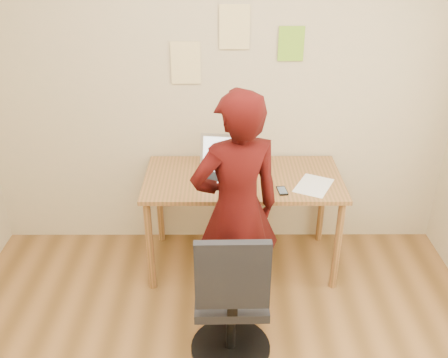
{
  "coord_description": "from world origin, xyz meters",
  "views": [
    {
      "loc": [
        0.03,
        -1.76,
        2.37
      ],
      "look_at": [
        0.04,
        0.95,
        0.95
      ],
      "focal_mm": 40.0,
      "sensor_mm": 36.0,
      "label": 1
    }
  ],
  "objects_px": {
    "desk": "(243,188)",
    "person": "(236,211)",
    "phone": "(282,191)",
    "laptop": "(223,169)",
    "office_chair": "(231,306)"
  },
  "relations": [
    {
      "from": "desk",
      "to": "person",
      "type": "relative_size",
      "value": 0.9
    },
    {
      "from": "desk",
      "to": "phone",
      "type": "distance_m",
      "value": 0.34
    },
    {
      "from": "laptop",
      "to": "person",
      "type": "distance_m",
      "value": 0.56
    },
    {
      "from": "laptop",
      "to": "person",
      "type": "height_order",
      "value": "person"
    },
    {
      "from": "desk",
      "to": "person",
      "type": "xyz_separation_m",
      "value": [
        -0.06,
        -0.53,
        0.13
      ]
    },
    {
      "from": "laptop",
      "to": "office_chair",
      "type": "height_order",
      "value": "laptop"
    },
    {
      "from": "phone",
      "to": "person",
      "type": "distance_m",
      "value": 0.45
    },
    {
      "from": "person",
      "to": "phone",
      "type": "bearing_deg",
      "value": -152.3
    },
    {
      "from": "laptop",
      "to": "office_chair",
      "type": "xyz_separation_m",
      "value": [
        0.04,
        -0.98,
        -0.39
      ]
    },
    {
      "from": "person",
      "to": "office_chair",
      "type": "bearing_deg",
      "value": 67.66
    },
    {
      "from": "laptop",
      "to": "office_chair",
      "type": "bearing_deg",
      "value": -79.49
    },
    {
      "from": "laptop",
      "to": "office_chair",
      "type": "relative_size",
      "value": 0.43
    },
    {
      "from": "laptop",
      "to": "person",
      "type": "relative_size",
      "value": 0.26
    },
    {
      "from": "phone",
      "to": "office_chair",
      "type": "distance_m",
      "value": 0.89
    },
    {
      "from": "laptop",
      "to": "phone",
      "type": "bearing_deg",
      "value": -23.02
    }
  ]
}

